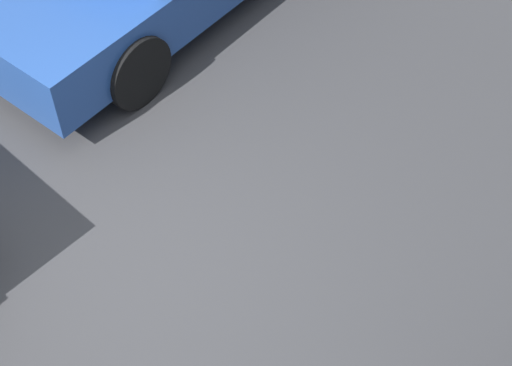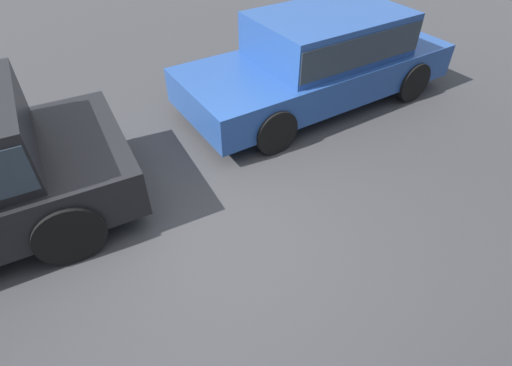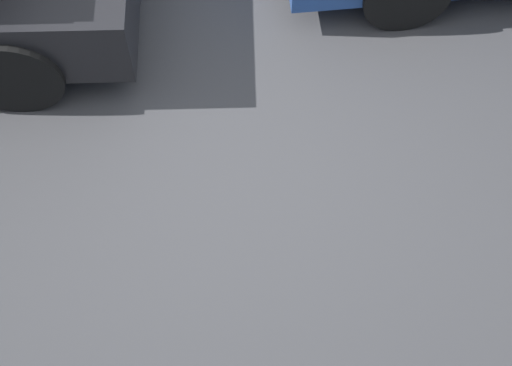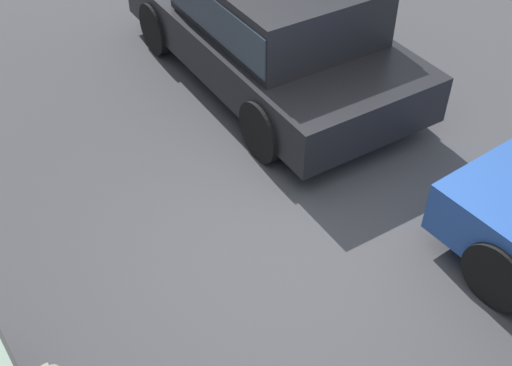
% 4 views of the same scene
% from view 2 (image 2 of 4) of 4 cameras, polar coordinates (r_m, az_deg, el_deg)
% --- Properties ---
extents(ground_plane, '(60.00, 60.00, 0.00)m').
position_cam_2_polar(ground_plane, '(4.32, -5.27, -8.40)').
color(ground_plane, '#38383A').
extents(parked_car_near, '(4.33, 1.87, 1.37)m').
position_cam_2_polar(parked_car_near, '(6.49, 9.35, 17.59)').
color(parked_car_near, '#23478E').
rests_on(parked_car_near, ground_plane).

